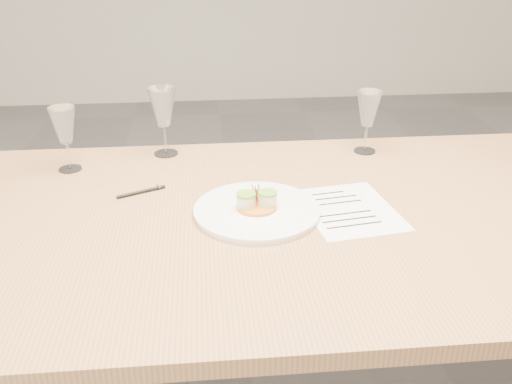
{
  "coord_description": "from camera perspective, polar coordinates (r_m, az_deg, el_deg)",
  "views": [
    {
      "loc": [
        -0.13,
        -1.23,
        1.41
      ],
      "look_at": [
        -0.01,
        0.03,
        0.8
      ],
      "focal_mm": 40.0,
      "sensor_mm": 36.0,
      "label": 1
    }
  ],
  "objects": [
    {
      "name": "dining_table",
      "position": [
        1.43,
        0.33,
        -4.71
      ],
      "size": [
        2.4,
        1.0,
        0.75
      ],
      "color": "#AF7E4C",
      "rests_on": "ground"
    },
    {
      "name": "dinner_plate",
      "position": [
        1.4,
        0.1,
        -1.76
      ],
      "size": [
        0.31,
        0.31,
        0.08
      ],
      "rotation": [
        0.0,
        0.0,
        -0.03
      ],
      "color": "white",
      "rests_on": "dining_table"
    },
    {
      "name": "recipe_sheet",
      "position": [
        1.44,
        9.28,
        -1.74
      ],
      "size": [
        0.26,
        0.31,
        0.0
      ],
      "rotation": [
        0.0,
        0.0,
        0.15
      ],
      "color": "white",
      "rests_on": "dining_table"
    },
    {
      "name": "ballpoint_pen",
      "position": [
        1.53,
        -11.39,
        0.03
      ],
      "size": [
        0.12,
        0.06,
        0.01
      ],
      "rotation": [
        0.0,
        0.0,
        0.43
      ],
      "color": "black",
      "rests_on": "dining_table"
    },
    {
      "name": "wine_glass_0",
      "position": [
        1.69,
        -18.66,
        6.2
      ],
      "size": [
        0.07,
        0.07,
        0.19
      ],
      "color": "white",
      "rests_on": "dining_table"
    },
    {
      "name": "wine_glass_1",
      "position": [
        1.73,
        -9.31,
        8.25
      ],
      "size": [
        0.08,
        0.08,
        0.21
      ],
      "color": "white",
      "rests_on": "dining_table"
    },
    {
      "name": "wine_glass_2",
      "position": [
        1.77,
        11.16,
        8.05
      ],
      "size": [
        0.08,
        0.08,
        0.19
      ],
      "color": "white",
      "rests_on": "dining_table"
    }
  ]
}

